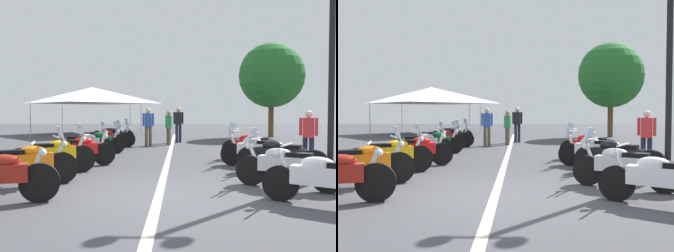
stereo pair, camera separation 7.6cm
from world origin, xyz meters
The scene contains 23 objects.
ground_plane centered at (0.00, 0.00, 0.00)m, with size 80.00×80.00×0.00m, color #424247.
lane_centre_stripe centered at (5.67, 0.00, 0.00)m, with size 25.48×0.16×0.01m, color beige.
motorcycle_left_row_1 centered at (0.73, 2.75, 0.48)m, with size 1.18×1.97×1.22m.
motorcycle_left_row_2 centered at (2.21, 2.69, 0.48)m, with size 1.21×1.89×1.23m.
motorcycle_left_row_3 centered at (3.55, 2.48, 0.46)m, with size 0.94×2.07×1.00m.
motorcycle_left_row_4 centered at (4.87, 2.67, 0.48)m, with size 0.99×1.98×1.23m.
motorcycle_left_row_5 centered at (6.48, 2.62, 0.46)m, with size 1.07×2.01×1.19m.
motorcycle_left_row_6 centered at (7.73, 2.65, 0.46)m, with size 1.05×1.89×1.20m.
motorcycle_left_row_7 centered at (9.13, 2.53, 0.47)m, with size 0.86×1.99×1.21m.
motorcycle_left_row_8 centered at (10.62, 2.75, 0.48)m, with size 1.06×1.90×1.23m.
motorcycle_right_row_0 centered at (-0.71, -2.74, 0.45)m, with size 1.24×1.91×0.98m.
motorcycle_right_row_1 centered at (0.68, -2.47, 0.46)m, with size 1.16×1.89×1.20m.
motorcycle_right_row_2 centered at (2.22, -2.75, 0.46)m, with size 1.26×1.93×1.01m.
motorcycle_right_row_3 centered at (3.53, -2.50, 0.47)m, with size 1.10×1.99×1.21m.
motorcycle_right_row_4 centered at (4.86, -2.60, 0.46)m, with size 1.19×1.81×1.20m.
street_lamp_twin_globe centered at (2.02, -3.87, 3.67)m, with size 0.32×1.22×5.46m.
traffic_cone_0 centered at (7.76, 3.66, 0.29)m, with size 0.36×0.36×0.61m.
bystander_0 centered at (4.23, -4.11, 0.90)m, with size 0.32×0.48×1.56m.
bystander_1 centered at (10.37, 0.15, 0.92)m, with size 0.50×0.32×1.57m.
bystander_2 centered at (11.74, -0.29, 1.03)m, with size 0.32×0.51×1.75m.
bystander_4 centered at (9.77, 1.04, 0.99)m, with size 0.32×0.51×1.69m.
roadside_tree_0 centered at (15.85, -5.85, 3.71)m, with size 3.89×3.89×5.67m.
event_tent centered at (18.39, 5.63, 2.65)m, with size 6.72×6.72×3.20m.
Camera 1 is at (-6.63, -0.39, 1.51)m, focal length 39.57 mm.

